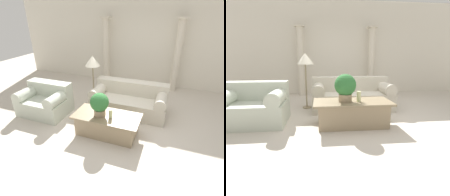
{
  "view_description": "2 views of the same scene",
  "coord_description": "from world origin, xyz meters",
  "views": [
    {
      "loc": [
        1.06,
        -3.35,
        2.4
      ],
      "look_at": [
        -0.17,
        0.02,
        0.65
      ],
      "focal_mm": 28.0,
      "sensor_mm": 36.0,
      "label": 1
    },
    {
      "loc": [
        -0.71,
        -3.52,
        1.2
      ],
      "look_at": [
        -0.36,
        -0.11,
        0.45
      ],
      "focal_mm": 28.0,
      "sensor_mm": 36.0,
      "label": 2
    }
  ],
  "objects": [
    {
      "name": "ground_plane",
      "position": [
        0.0,
        0.0,
        0.0
      ],
      "size": [
        16.0,
        16.0,
        0.0
      ],
      "primitive_type": "plane",
      "color": "beige"
    },
    {
      "name": "wall_back",
      "position": [
        0.0,
        2.92,
        1.6
      ],
      "size": [
        10.0,
        0.06,
        3.2
      ],
      "color": "silver",
      "rests_on": "ground_plane"
    },
    {
      "name": "sofa_long",
      "position": [
        0.07,
        0.69,
        0.33
      ],
      "size": [
        1.93,
        0.87,
        0.78
      ],
      "color": "beige",
      "rests_on": "ground_plane"
    },
    {
      "name": "loveseat",
      "position": [
        -1.98,
        -0.12,
        0.34
      ],
      "size": [
        1.21,
        0.87,
        0.78
      ],
      "color": "beige",
      "rests_on": "ground_plane"
    },
    {
      "name": "coffee_table",
      "position": [
        -0.13,
        -0.44,
        0.24
      ],
      "size": [
        1.42,
        0.68,
        0.46
      ],
      "color": "#998466",
      "rests_on": "ground_plane"
    },
    {
      "name": "potted_plant",
      "position": [
        -0.27,
        -0.48,
        0.74
      ],
      "size": [
        0.39,
        0.39,
        0.5
      ],
      "color": "#937F60",
      "rests_on": "coffee_table"
    },
    {
      "name": "pillar_candle",
      "position": [
        -0.02,
        -0.49,
        0.56
      ],
      "size": [
        0.08,
        0.08,
        0.19
      ],
      "color": "beige",
      "rests_on": "coffee_table"
    },
    {
      "name": "floor_lamp",
      "position": [
        -1.06,
        0.87,
        1.18
      ],
      "size": [
        0.42,
        0.42,
        1.37
      ],
      "color": "gray",
      "rests_on": "ground_plane"
    },
    {
      "name": "column_left",
      "position": [
        -1.34,
        2.57,
        1.18
      ],
      "size": [
        0.31,
        0.31,
        2.31
      ],
      "color": "beige",
      "rests_on": "ground_plane"
    },
    {
      "name": "column_right",
      "position": [
        1.09,
        2.57,
        1.18
      ],
      "size": [
        0.31,
        0.31,
        2.31
      ],
      "color": "beige",
      "rests_on": "ground_plane"
    }
  ]
}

